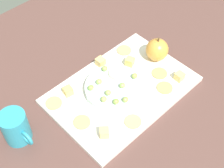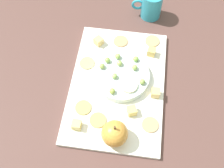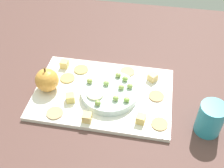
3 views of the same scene
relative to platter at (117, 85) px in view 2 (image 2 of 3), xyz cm
name	(u,v)px [view 2 (image 2 of 3)]	position (x,y,z in cm)	size (l,w,h in cm)	color
table	(116,78)	(-3.53, -0.90, -2.19)	(137.41, 107.95, 3.16)	brown
platter	(117,85)	(0.00, 0.00, 0.00)	(38.86, 26.12, 1.22)	white
serving_dish	(121,76)	(-2.05, 0.79, 1.66)	(15.95, 15.95, 2.10)	silver
apple_whole	(115,134)	(15.73, 1.30, 3.93)	(6.64, 6.64, 6.64)	gold
apple_stem	(115,128)	(15.73, 1.30, 7.85)	(0.50, 0.50, 1.20)	brown
cheese_cube_0	(77,125)	(14.00, -8.72, 1.77)	(2.31, 2.31, 2.31)	#E7CC75
cheese_cube_1	(152,52)	(-11.67, 8.71, 1.77)	(2.31, 2.31, 2.31)	#EEC767
cheese_cube_2	(155,93)	(1.96, 10.70, 1.77)	(2.31, 2.31, 2.31)	#E9C475
cheese_cube_3	(99,41)	(-13.45, -7.52, 1.77)	(2.31, 2.31, 2.31)	#EDC576
cheese_cube_4	(132,111)	(8.15, 4.84, 1.77)	(2.31, 2.31, 2.31)	#F0D56E
cracker_0	(122,41)	(-15.08, -0.47, 0.81)	(4.36, 4.36, 0.40)	tan
cracker_1	(152,41)	(-16.55, 8.77, 0.81)	(4.36, 4.36, 0.40)	tan
cracker_2	(98,120)	(11.60, -3.66, 0.81)	(4.36, 4.36, 0.40)	tan
cracker_3	(87,63)	(-5.68, -9.68, 0.81)	(4.36, 4.36, 0.40)	tan
cracker_4	(150,125)	(11.00, 10.02, 0.81)	(4.36, 4.36, 0.40)	tan
cracker_5	(83,108)	(8.57, -8.12, 0.81)	(4.36, 4.36, 0.40)	tan
grape_0	(135,67)	(-4.36, 4.30, 3.44)	(1.65, 1.48, 1.45)	#9FC45D
grape_1	(136,59)	(-7.30, 4.30, 3.38)	(1.65, 1.48, 1.33)	#8BBF4F
grape_2	(142,82)	(-0.03, 6.77, 3.42)	(1.65, 1.48, 1.41)	#90AF55
grape_3	(118,56)	(-7.49, -0.77, 3.44)	(1.65, 1.48, 1.47)	#9EBD5F
grape_4	(120,63)	(-5.20, -0.08, 3.40)	(1.65, 1.48, 1.38)	#9EB85E
grape_5	(116,76)	(-0.78, -0.47, 3.40)	(1.65, 1.48, 1.38)	#95BB5F
grape_6	(102,65)	(-4.01, -4.83, 3.39)	(1.65, 1.48, 1.37)	#97AF56
grape_7	(114,91)	(3.97, -0.45, 3.46)	(1.65, 1.48, 1.51)	#9FB651
grape_8	(107,60)	(-5.75, -3.62, 3.44)	(1.65, 1.48, 1.46)	#8EB54F
apple_slice_0	(129,86)	(1.41, 3.40, 3.01)	(4.51, 4.51, 0.60)	beige
cup	(151,5)	(-28.50, 7.20, 3.79)	(6.50, 9.71, 8.81)	#2F9DBA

